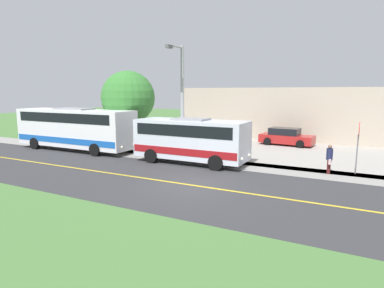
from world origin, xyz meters
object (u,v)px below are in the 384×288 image
at_px(pedestrian_with_bags, 329,158).
at_px(parked_car_near, 286,137).
at_px(stop_sign, 358,139).
at_px(street_light_pole, 181,98).
at_px(tree_curbside, 128,98).
at_px(transit_bus_rear, 75,127).
at_px(commercial_building, 287,112).
at_px(shuttle_bus_front, 191,138).

height_order(pedestrian_with_bags, parked_car_near, pedestrian_with_bags).
height_order(stop_sign, street_light_pole, street_light_pole).
relative_size(pedestrian_with_bags, parked_car_near, 0.36).
bearing_deg(stop_sign, tree_curbside, -94.48).
xyz_separation_m(pedestrian_with_bags, street_light_pole, (0.64, -8.97, 3.22)).
xyz_separation_m(transit_bus_rear, tree_curbside, (-2.86, 3.01, 2.23)).
bearing_deg(commercial_building, street_light_pole, -11.77).
bearing_deg(shuttle_bus_front, street_light_pole, -111.79).
xyz_separation_m(street_light_pole, commercial_building, (-16.53, 3.45, -1.65)).
xyz_separation_m(pedestrian_with_bags, parked_car_near, (-8.91, -4.11, -0.18)).
bearing_deg(tree_curbside, commercial_building, 145.22).
distance_m(pedestrian_with_bags, commercial_building, 16.89).
xyz_separation_m(shuttle_bus_front, street_light_pole, (-0.35, -0.87, 2.52)).
relative_size(shuttle_bus_front, commercial_building, 0.38).
distance_m(stop_sign, tree_curbside, 16.76).
bearing_deg(tree_curbside, parked_car_near, 122.23).
xyz_separation_m(pedestrian_with_bags, commercial_building, (-15.89, -5.52, 1.57)).
relative_size(transit_bus_rear, pedestrian_with_bags, 6.33).
height_order(tree_curbside, commercial_building, tree_curbside).
height_order(shuttle_bus_front, commercial_building, commercial_building).
relative_size(stop_sign, commercial_building, 0.15).
height_order(shuttle_bus_front, transit_bus_rear, transit_bus_rear).
relative_size(transit_bus_rear, commercial_building, 0.53).
xyz_separation_m(shuttle_bus_front, pedestrian_with_bags, (-0.99, 8.10, -0.70)).
xyz_separation_m(pedestrian_with_bags, stop_sign, (-0.59, 1.34, 1.09)).
xyz_separation_m(parked_car_near, tree_curbside, (7.02, -11.14, 3.33)).
height_order(transit_bus_rear, stop_sign, transit_bus_rear).
bearing_deg(pedestrian_with_bags, transit_bus_rear, -86.95).
xyz_separation_m(stop_sign, commercial_building, (-15.30, -6.86, 0.48)).
distance_m(parked_car_near, tree_curbside, 13.58).
bearing_deg(tree_curbside, street_light_pole, 68.03).
bearing_deg(street_light_pole, parked_car_near, 153.03).
bearing_deg(transit_bus_rear, stop_sign, 94.56).
height_order(pedestrian_with_bags, street_light_pole, street_light_pole).
height_order(transit_bus_rear, tree_curbside, tree_curbside).
bearing_deg(tree_curbside, pedestrian_with_bags, 82.94).
bearing_deg(commercial_building, transit_bus_rear, -37.05).
relative_size(shuttle_bus_front, stop_sign, 2.54).
height_order(pedestrian_with_bags, commercial_building, commercial_building).
height_order(transit_bus_rear, pedestrian_with_bags, transit_bus_rear).
bearing_deg(parked_car_near, pedestrian_with_bags, 24.74).
bearing_deg(parked_car_near, tree_curbside, -57.77).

